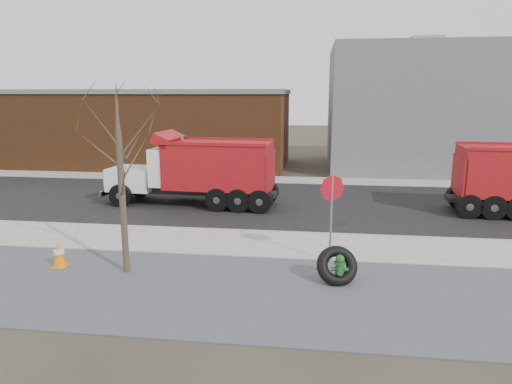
# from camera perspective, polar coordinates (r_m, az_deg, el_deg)

# --- Properties ---
(ground) EXTENTS (120.00, 120.00, 0.00)m
(ground) POSITION_cam_1_polar(r_m,az_deg,el_deg) (15.22, -0.66, -6.92)
(ground) COLOR #383328
(ground) RESTS_ON ground
(gravel_verge) EXTENTS (60.00, 5.00, 0.03)m
(gravel_verge) POSITION_cam_1_polar(r_m,az_deg,el_deg) (12.00, -3.04, -12.28)
(gravel_verge) COLOR slate
(gravel_verge) RESTS_ON ground
(sidewalk) EXTENTS (60.00, 2.50, 0.06)m
(sidewalk) POSITION_cam_1_polar(r_m,az_deg,el_deg) (15.45, -0.53, -6.51)
(sidewalk) COLOR #9E9B93
(sidewalk) RESTS_ON ground
(curb) EXTENTS (60.00, 0.15, 0.11)m
(curb) POSITION_cam_1_polar(r_m,az_deg,el_deg) (16.66, 0.09, -5.01)
(curb) COLOR #9E9B93
(curb) RESTS_ON ground
(road) EXTENTS (60.00, 9.40, 0.02)m
(road) POSITION_cam_1_polar(r_m,az_deg,el_deg) (21.23, 1.71, -1.35)
(road) COLOR black
(road) RESTS_ON ground
(far_sidewalk) EXTENTS (60.00, 2.00, 0.06)m
(far_sidewalk) POSITION_cam_1_polar(r_m,az_deg,el_deg) (26.78, 2.92, 1.53)
(far_sidewalk) COLOR #9E9B93
(far_sidewalk) RESTS_ON ground
(building_grey) EXTENTS (12.00, 10.00, 8.00)m
(building_grey) POSITION_cam_1_polar(r_m,az_deg,el_deg) (33.00, 19.88, 9.79)
(building_grey) COLOR slate
(building_grey) RESTS_ON ground
(building_brick) EXTENTS (20.20, 8.20, 5.30)m
(building_brick) POSITION_cam_1_polar(r_m,az_deg,el_deg) (33.55, -13.78, 7.88)
(building_brick) COLOR brown
(building_brick) RESTS_ON ground
(bare_tree) EXTENTS (3.20, 3.20, 5.20)m
(bare_tree) POSITION_cam_1_polar(r_m,az_deg,el_deg) (12.87, -16.67, 4.14)
(bare_tree) COLOR #382D23
(bare_tree) RESTS_ON ground
(fire_hydrant) EXTENTS (0.47, 0.46, 0.84)m
(fire_hydrant) POSITION_cam_1_polar(r_m,az_deg,el_deg) (12.47, 10.40, -9.67)
(fire_hydrant) COLOR #266024
(fire_hydrant) RESTS_ON ground
(truck_tire) EXTENTS (1.24, 1.04, 1.09)m
(truck_tire) POSITION_cam_1_polar(r_m,az_deg,el_deg) (12.51, 10.09, -9.08)
(truck_tire) COLOR black
(truck_tire) RESTS_ON ground
(stop_sign) EXTENTS (0.72, 0.39, 2.92)m
(stop_sign) POSITION_cam_1_polar(r_m,az_deg,el_deg) (13.49, 9.46, -0.84)
(stop_sign) COLOR gray
(stop_sign) RESTS_ON ground
(traffic_cone_far) EXTENTS (0.40, 0.40, 0.77)m
(traffic_cone_far) POSITION_cam_1_polar(r_m,az_deg,el_deg) (14.58, -23.38, -7.22)
(traffic_cone_far) COLOR orange
(traffic_cone_far) RESTS_ON ground
(dump_truck_red_b) EXTENTS (7.83, 2.68, 3.29)m
(dump_truck_red_b) POSITION_cam_1_polar(r_m,az_deg,el_deg) (20.66, -7.21, 2.89)
(dump_truck_red_b) COLOR black
(dump_truck_red_b) RESTS_ON ground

